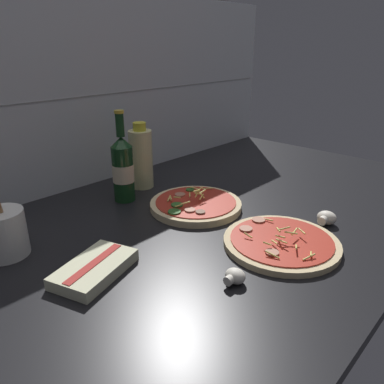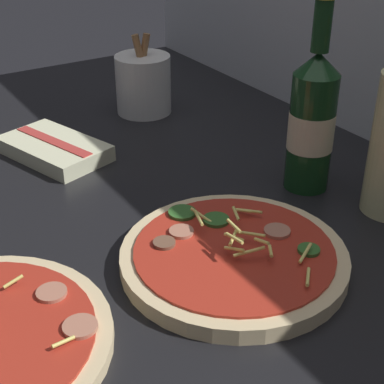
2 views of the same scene
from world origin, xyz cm
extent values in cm
cube|color=black|center=(0.00, 0.00, 1.25)|extent=(160.00, 90.00, 2.50)
cube|color=silver|center=(0.00, 45.50, 30.00)|extent=(160.00, 1.00, 60.00)
cube|color=gray|center=(0.00, 44.95, 30.00)|extent=(156.80, 0.16, 0.30)
cylinder|color=beige|center=(-2.18, -20.63, 3.19)|extent=(25.87, 25.87, 1.38)
cylinder|color=#B22D1E|center=(-2.18, -20.63, 4.03)|extent=(22.76, 22.76, 0.30)
cylinder|color=#B7755B|center=(-3.89, -12.17, 4.38)|extent=(3.06, 3.06, 0.40)
cylinder|color=#B7755B|center=(2.13, -11.70, 4.38)|extent=(3.26, 3.26, 0.40)
cylinder|color=#B7755B|center=(-8.98, -22.34, 4.38)|extent=(2.87, 2.87, 0.40)
cylinder|color=#EADB6B|center=(-5.99, -21.06, 5.09)|extent=(1.39, 2.15, 0.64)
cylinder|color=#EADB6B|center=(-10.25, -23.20, 4.76)|extent=(0.86, 3.18, 0.98)
cylinder|color=#EADB6B|center=(-2.10, -22.68, 6.41)|extent=(1.82, 2.57, 0.55)
cylinder|color=#EADB6B|center=(-3.54, -21.02, 5.45)|extent=(0.87, 2.24, 0.39)
cylinder|color=#EADB6B|center=(-4.91, -22.12, 5.30)|extent=(0.78, 2.93, 0.68)
cylinder|color=#EADB6B|center=(-3.17, -20.19, 6.71)|extent=(2.43, 2.26, 0.93)
cylinder|color=#EADB6B|center=(-2.60, -21.15, 7.12)|extent=(2.76, 1.89, 0.71)
cylinder|color=#EADB6B|center=(3.44, -13.82, 4.64)|extent=(0.61, 2.22, 0.51)
cylinder|color=#EADB6B|center=(-4.54, -25.41, 5.02)|extent=(2.96, 1.75, 1.12)
cylinder|color=#EADB6B|center=(-6.97, -14.94, 4.89)|extent=(0.48, 2.17, 0.88)
cylinder|color=#EADB6B|center=(1.58, -23.42, 5.67)|extent=(1.60, 2.45, 0.43)
cylinder|color=#EADB6B|center=(-7.97, -20.47, 5.34)|extent=(1.15, 1.83, 0.77)
cylinder|color=#EADB6B|center=(-4.51, -28.76, 4.70)|extent=(2.35, 1.33, 0.70)
cylinder|color=#EADB6B|center=(-5.82, -28.96, 4.63)|extent=(3.14, 1.44, 0.88)
cylinder|color=#EADB6B|center=(-0.34, -22.46, 5.85)|extent=(3.10, 0.77, 0.70)
cylinder|color=beige|center=(0.37, 7.21, 3.42)|extent=(25.02, 25.02, 1.84)
cylinder|color=#B22D1E|center=(0.37, 7.21, 4.49)|extent=(22.02, 22.02, 0.30)
cylinder|color=brown|center=(-4.84, 1.23, 4.84)|extent=(2.51, 2.51, 0.40)
cylinder|color=#336628|center=(4.69, 13.77, 4.84)|extent=(2.43, 2.43, 0.40)
cylinder|color=#336628|center=(-5.73, 8.76, 4.84)|extent=(3.14, 3.14, 0.40)
cylinder|color=#B7755B|center=(-5.75, 4.00, 4.84)|extent=(2.82, 2.82, 0.40)
cylinder|color=#336628|center=(-9.23, 6.25, 4.84)|extent=(3.35, 3.35, 0.40)
cylinder|color=#B7755B|center=(-0.45, 13.24, 4.84)|extent=(3.03, 3.03, 0.40)
cylinder|color=#EADB6B|center=(3.53, 9.35, 5.68)|extent=(1.86, 1.38, 0.36)
cylinder|color=#EADB6B|center=(8.46, 10.20, 5.11)|extent=(2.47, 2.49, 0.57)
cylinder|color=#EADB6B|center=(1.25, 6.27, 5.73)|extent=(2.49, 1.12, 1.04)
cylinder|color=#EADB6B|center=(-6.78, 7.40, 5.30)|extent=(2.99, 1.49, 1.26)
cylinder|color=#EADB6B|center=(-4.88, 11.94, 5.51)|extent=(1.69, 1.88, 0.47)
cylinder|color=#EADB6B|center=(-4.72, 12.88, 5.22)|extent=(2.85, 1.97, 0.75)
cylinder|color=#EADB6B|center=(2.51, 7.30, 5.76)|extent=(1.73, 3.24, 1.09)
cylinder|color=#EADB6B|center=(-4.05, 10.37, 6.04)|extent=(2.10, 0.99, 0.91)
cylinder|color=#EADB6B|center=(3.00, 8.50, 6.92)|extent=(2.42, 0.47, 1.12)
cylinder|color=#EADB6B|center=(1.42, 6.12, 7.25)|extent=(2.69, 0.48, 0.64)
cylinder|color=#EADB6B|center=(5.53, 12.45, 5.42)|extent=(1.71, 2.92, 0.90)
cylinder|color=#EADB6B|center=(0.57, 6.60, 6.72)|extent=(1.85, 2.24, 0.79)
cylinder|color=#EADB6B|center=(0.28, 7.05, 7.70)|extent=(2.45, 0.47, 0.53)
cylinder|color=#EADB6B|center=(-0.47, 9.49, 5.80)|extent=(2.56, 2.35, 0.38)
cylinder|color=#EADB6B|center=(0.41, 7.14, 6.20)|extent=(2.14, 1.49, 0.56)
cylinder|color=#EADB6B|center=(-5.37, 6.17, 6.02)|extent=(2.96, 1.36, 0.62)
cylinder|color=#143819|center=(-9.53, 26.30, 10.40)|extent=(6.01, 6.01, 15.80)
cone|color=#143819|center=(-9.53, 26.30, 19.73)|extent=(6.01, 6.01, 2.85)
cylinder|color=#143819|center=(-9.53, 26.30, 24.31)|extent=(2.28, 2.28, 6.33)
cylinder|color=gold|center=(-9.53, 26.30, 27.88)|extent=(2.63, 2.63, 0.80)
cylinder|color=beige|center=(-9.53, 26.30, 10.72)|extent=(6.07, 6.07, 5.06)
cylinder|color=beige|center=(0.96, 30.95, 11.46)|extent=(7.15, 7.15, 17.91)
cylinder|color=yellow|center=(0.96, 30.95, 21.63)|extent=(3.93, 3.93, 2.44)
cylinder|color=white|center=(-22.07, -21.40, 3.94)|extent=(1.85, 1.85, 1.85)
ellipsoid|color=silver|center=(-20.43, -21.40, 3.94)|extent=(3.49, 4.10, 2.87)
cylinder|color=white|center=(13.23, -23.34, 4.19)|extent=(2.18, 2.18, 2.18)
ellipsoid|color=silver|center=(15.16, -23.34, 4.19)|extent=(4.11, 4.83, 3.38)
cylinder|color=silver|center=(-45.58, 20.70, 7.55)|extent=(9.56, 9.56, 10.10)
cylinder|color=olive|center=(-45.25, 20.35, 11.44)|extent=(3.07, 3.04, 9.85)
cube|color=beige|center=(-36.87, 0.58, 3.70)|extent=(18.67, 14.26, 2.40)
cube|color=#B73833|center=(-36.87, 0.58, 4.98)|extent=(15.47, 6.41, 0.16)
camera|label=1|loc=(-69.78, -55.91, 44.86)|focal=35.00mm
camera|label=2|loc=(41.98, -24.90, 41.48)|focal=55.00mm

